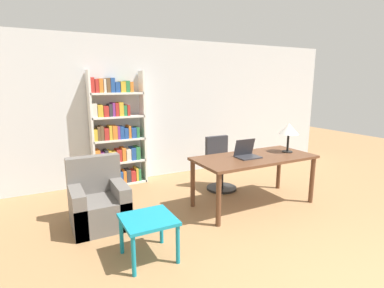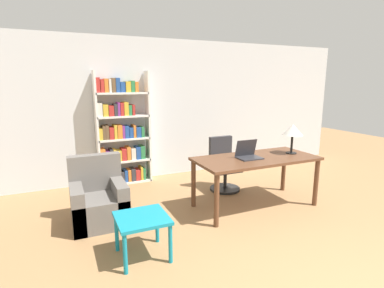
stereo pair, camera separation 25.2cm
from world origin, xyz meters
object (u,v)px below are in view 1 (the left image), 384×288
at_px(laptop, 247,153).
at_px(table_lamp, 289,130).
at_px(office_chair, 220,166).
at_px(bookshelf, 116,135).
at_px(desk, 254,162).
at_px(side_table_blue, 148,224).
at_px(armchair, 99,204).

xyz_separation_m(laptop, table_lamp, (0.80, -0.03, 0.31)).
distance_m(office_chair, bookshelf, 1.97).
distance_m(desk, table_lamp, 0.81).
bearing_deg(table_lamp, laptop, 177.73).
height_order(desk, bookshelf, bookshelf).
bearing_deg(table_lamp, desk, 179.06).
bearing_deg(side_table_blue, desk, 18.54).
xyz_separation_m(laptop, bookshelf, (-1.51, 1.89, 0.11)).
distance_m(table_lamp, bookshelf, 3.01).
bearing_deg(side_table_blue, armchair, 107.16).
xyz_separation_m(desk, armchair, (-2.26, 0.41, -0.39)).
bearing_deg(office_chair, armchair, -168.68).
bearing_deg(table_lamp, side_table_blue, -166.20).
bearing_deg(armchair, laptop, -10.36).
xyz_separation_m(desk, side_table_blue, (-1.94, -0.65, -0.29)).
xyz_separation_m(office_chair, side_table_blue, (-1.87, -1.50, -0.02)).
bearing_deg(bookshelf, laptop, -51.45).
height_order(laptop, office_chair, laptop).
bearing_deg(desk, office_chair, 94.33).
bearing_deg(side_table_blue, bookshelf, 83.37).
xyz_separation_m(desk, office_chair, (-0.06, 0.85, -0.27)).
bearing_deg(side_table_blue, table_lamp, 13.80).
relative_size(office_chair, armchair, 1.04).
height_order(desk, table_lamp, table_lamp).
height_order(desk, laptop, laptop).
xyz_separation_m(table_lamp, side_table_blue, (-2.60, -0.64, -0.75)).
height_order(table_lamp, armchair, table_lamp).
bearing_deg(desk, table_lamp, -0.94).
height_order(laptop, armchair, laptop).
distance_m(side_table_blue, armchair, 1.11).
bearing_deg(office_chair, side_table_blue, -141.30).
distance_m(side_table_blue, bookshelf, 2.63).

